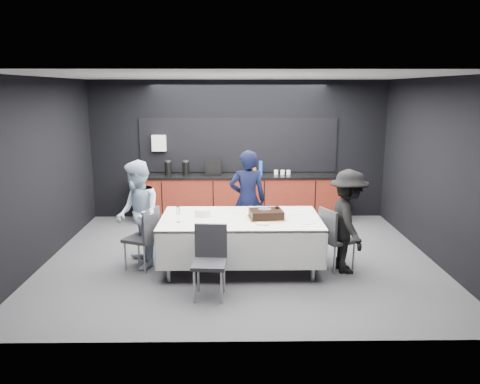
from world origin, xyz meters
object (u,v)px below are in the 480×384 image
cake_assembly (266,214)px  person_center (248,200)px  person_right (348,222)px  chair_right (333,235)px  plate_stack (203,213)px  champagne_flute (178,211)px  party_table (240,226)px  chair_near (210,256)px  chair_left (145,234)px  person_left (138,215)px

cake_assembly → person_center: 0.98m
person_right → chair_right: bearing=70.3°
plate_stack → person_center: size_ratio=0.14×
champagne_flute → person_right: 2.43m
party_table → plate_stack: 0.59m
party_table → plate_stack: (-0.55, 0.10, 0.19)m
chair_near → party_table: bearing=66.6°
champagne_flute → person_right: person_right is taller
champagne_flute → chair_near: champagne_flute is taller
cake_assembly → chair_right: size_ratio=0.59×
chair_left → champagne_flute: bearing=-24.3°
champagne_flute → person_left: (-0.64, 0.33, -0.14)m
plate_stack → person_left: size_ratio=0.15×
person_left → person_right: (3.06, -0.23, -0.05)m
plate_stack → person_center: (0.68, 0.80, -0.00)m
plate_stack → person_center: person_center is taller
chair_left → person_left: 0.31m
person_left → chair_right: bearing=66.3°
party_table → chair_left: 1.40m
cake_assembly → chair_left: cake_assembly is taller
plate_stack → person_left: (-0.96, -0.01, -0.03)m
champagne_flute → person_center: person_center is taller
cake_assembly → person_left: (-1.89, 0.14, -0.04)m
chair_right → person_center: bearing=141.3°
chair_right → person_left: 2.89m
chair_near → plate_stack: bearing=98.3°
cake_assembly → champagne_flute: size_ratio=2.43×
cake_assembly → chair_right: 1.03m
party_table → person_center: (0.13, 0.89, 0.19)m
cake_assembly → plate_stack: 0.94m
person_right → chair_near: bearing=108.9°
party_table → person_right: (1.54, -0.14, 0.11)m
person_right → cake_assembly: bearing=82.2°
party_table → champagne_flute: size_ratio=10.36×
person_left → person_right: bearing=65.5°
chair_right → person_left: person_left is taller
person_center → party_table: bearing=79.3°
person_center → person_left: size_ratio=1.03×
champagne_flute → person_center: bearing=48.5°
party_table → cake_assembly: 0.43m
plate_stack → champagne_flute: champagne_flute is taller
cake_assembly → person_center: bearing=104.5°
chair_left → person_center: 1.80m
champagne_flute → chair_left: bearing=155.7°
chair_near → person_right: 2.11m
chair_near → person_right: size_ratio=0.61×
chair_right → person_center: 1.60m
champagne_flute → chair_left: size_ratio=0.24×
party_table → person_left: size_ratio=1.45×
person_left → cake_assembly: bearing=65.7°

